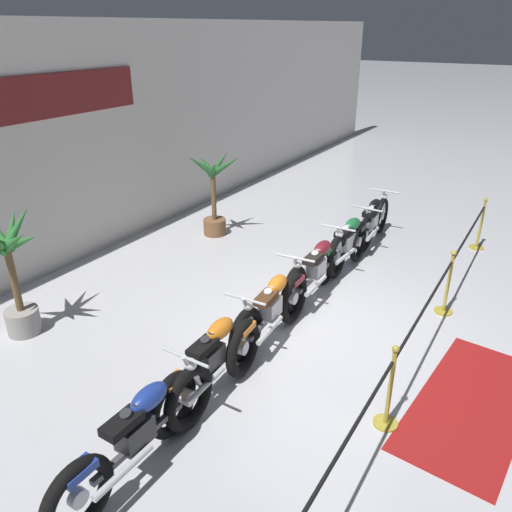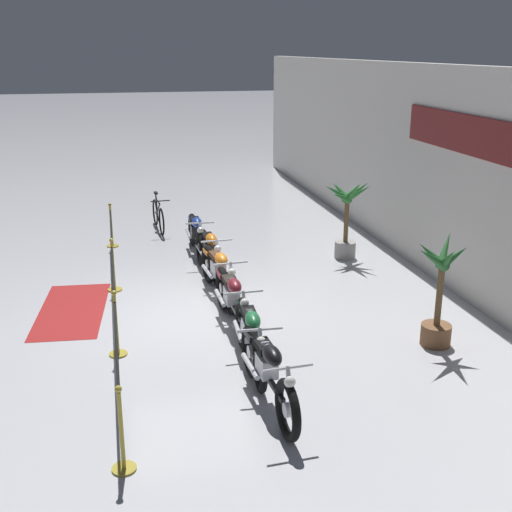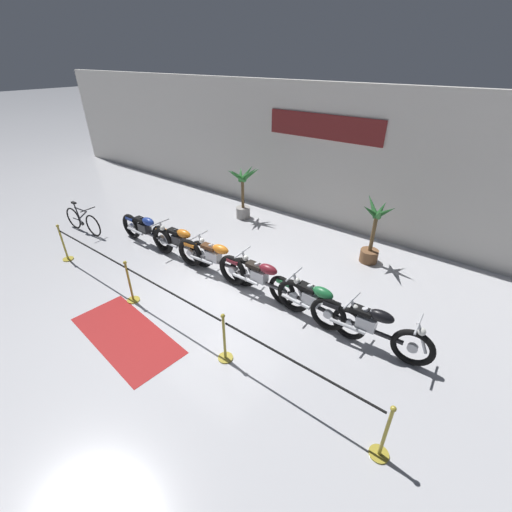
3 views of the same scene
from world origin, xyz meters
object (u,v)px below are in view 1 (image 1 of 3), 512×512
Objects in this scene: motorcycle_green_4 at (347,243)px; stanchion_mid_right at (447,292)px; stanchion_mid_left at (389,399)px; motorcycle_orange_2 at (272,310)px; potted_palm_left_of_row at (214,197)px; potted_palm_right_of_row at (12,272)px; motorcycle_black_5 at (371,223)px; stanchion_far_right at (480,231)px; motorcycle_blue_0 at (140,435)px; motorcycle_maroon_3 at (317,271)px; stanchion_far_left at (393,371)px; motorcycle_orange_1 at (213,359)px; floor_banner at (472,404)px.

stanchion_mid_right is (-0.73, -1.93, -0.11)m from motorcycle_green_4.
motorcycle_orange_2 is at bearing 67.77° from stanchion_mid_left.
potted_palm_right_of_row is (-4.52, 0.17, 0.15)m from potted_palm_left_of_row.
motorcycle_black_5 is at bearing -69.04° from potted_palm_left_of_row.
stanchion_far_right is at bearing 0.00° from stanchion_mid_right.
potted_palm_right_of_row is at bearing 73.45° from motorcycle_blue_0.
stanchion_far_right is at bearing -66.50° from potted_palm_left_of_row.
motorcycle_maroon_3 is 2.36× the size of stanchion_mid_right.
stanchion_mid_left is (1.89, -1.86, -0.12)m from motorcycle_blue_0.
stanchion_mid_left is (0.93, -5.09, -0.62)m from potted_palm_right_of_row.
motorcycle_blue_0 is 5.45m from motorcycle_green_4.
motorcycle_blue_0 is 2.69m from stanchion_far_left.
motorcycle_blue_0 is 0.26× the size of stanchion_far_left.
motorcycle_orange_1 is 3.19m from potted_palm_right_of_row.
motorcycle_blue_0 is 0.88× the size of floor_banner.
motorcycle_orange_1 is 3.91m from stanchion_mid_right.
stanchion_mid_right is 0.41× the size of floor_banner.
motorcycle_black_5 is 0.27× the size of stanchion_far_left.
motorcycle_green_4 is at bearing 0.02° from motorcycle_orange_2.
stanchion_far_left is 8.31× the size of stanchion_far_right.
motorcycle_blue_0 reaches higher than floor_banner.
motorcycle_black_5 is (6.63, 0.03, 0.01)m from motorcycle_blue_0.
motorcycle_orange_1 is at bearing 178.35° from motorcycle_orange_2.
stanchion_far_right is 0.41× the size of floor_banner.
motorcycle_orange_1 is 2.17× the size of stanchion_mid_left.
floor_banner is (1.40, -2.74, -0.47)m from motorcycle_orange_1.
motorcycle_orange_1 is 5.09m from potted_palm_left_of_row.
motorcycle_black_5 is 2.70m from stanchion_mid_right.
motorcycle_maroon_3 is at bearing 40.59° from stanchion_mid_left.
motorcycle_blue_0 is at bearing 141.63° from floor_banner.
motorcycle_green_4 is 0.27× the size of stanchion_far_left.
stanchion_far_right is at bearing 0.00° from stanchion_mid_left.
motorcycle_orange_1 reaches higher than motorcycle_green_4.
motorcycle_green_4 is 2.22× the size of stanchion_mid_left.
floor_banner is at bearing -145.56° from motorcycle_black_5.
motorcycle_orange_2 is at bearing -179.98° from motorcycle_green_4.
motorcycle_blue_0 is 1.23× the size of potted_palm_right_of_row.
stanchion_far_right reaches higher than motorcycle_blue_0.
stanchion_mid_right is at bearing -53.53° from potted_palm_right_of_row.
motorcycle_green_4 is (5.45, 0.07, -0.01)m from motorcycle_blue_0.
motorcycle_blue_0 is at bearing -106.55° from potted_palm_right_of_row.
stanchion_far_left is at bearing -125.86° from potted_palm_left_of_row.
potted_palm_left_of_row reaches higher than floor_banner.
motorcycle_orange_2 is 1.04× the size of motorcycle_black_5.
potted_palm_right_of_row reaches higher than motorcycle_orange_2.
stanchion_far_left is (-4.71, -1.90, 0.24)m from motorcycle_black_5.
potted_palm_left_of_row is (4.13, 2.95, 0.35)m from motorcycle_orange_1.
potted_palm_right_of_row is at bearing 177.79° from potted_palm_left_of_row.
potted_palm_right_of_row is at bearing 112.40° from floor_banner.
potted_palm_right_of_row is at bearing 142.60° from stanchion_far_right.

